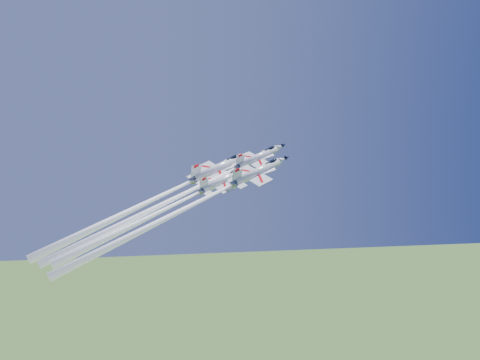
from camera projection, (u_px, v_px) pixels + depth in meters
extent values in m
cylinder|color=white|center=(258.00, 158.00, 122.75)|extent=(4.73, 6.48, 10.51)
cone|color=white|center=(279.00, 147.00, 125.44)|extent=(2.66, 2.78, 2.87)
cone|color=black|center=(284.00, 145.00, 126.07)|extent=(1.34, 1.40, 1.44)
cone|color=slate|center=(237.00, 168.00, 120.27)|extent=(2.43, 2.36, 2.01)
ellipsoid|color=black|center=(271.00, 148.00, 124.17)|extent=(2.87, 1.97, 2.02)
cube|color=black|center=(267.00, 150.00, 123.49)|extent=(0.99, 0.54, 0.65)
cube|color=white|center=(254.00, 160.00, 122.41)|extent=(6.65, 8.54, 4.03)
cube|color=white|center=(262.00, 153.00, 124.55)|extent=(3.01, 1.87, 1.51)
cube|color=white|center=(268.00, 156.00, 122.89)|extent=(3.01, 1.87, 1.51)
cube|color=white|center=(240.00, 167.00, 120.68)|extent=(3.52, 4.66, 2.17)
cube|color=white|center=(240.00, 161.00, 120.04)|extent=(2.56, 1.87, 3.19)
cube|color=red|center=(240.00, 155.00, 119.53)|extent=(1.12, 0.66, 0.88)
cube|color=black|center=(258.00, 161.00, 123.18)|extent=(8.05, 3.08, 3.63)
sphere|color=white|center=(236.00, 168.00, 120.18)|extent=(0.93, 0.95, 0.94)
cone|color=white|center=(147.00, 212.00, 110.46)|extent=(13.01, 21.37, 41.45)
cylinder|color=white|center=(218.00, 168.00, 123.04)|extent=(5.60, 7.67, 12.45)
cone|color=white|center=(244.00, 156.00, 126.22)|extent=(3.15, 3.29, 3.40)
cone|color=black|center=(250.00, 153.00, 126.96)|extent=(1.59, 1.66, 1.71)
cone|color=slate|center=(193.00, 181.00, 120.10)|extent=(2.87, 2.80, 2.38)
ellipsoid|color=black|center=(235.00, 157.00, 124.72)|extent=(3.40, 2.33, 2.40)
cube|color=black|center=(229.00, 159.00, 123.91)|extent=(1.17, 0.64, 0.78)
cube|color=white|center=(214.00, 172.00, 122.64)|extent=(7.87, 10.11, 4.78)
cube|color=white|center=(224.00, 163.00, 125.16)|extent=(3.56, 2.21, 1.79)
cube|color=white|center=(230.00, 167.00, 123.20)|extent=(3.56, 2.21, 1.79)
cube|color=white|center=(196.00, 179.00, 120.58)|extent=(4.16, 5.52, 2.58)
cube|color=white|center=(196.00, 172.00, 119.82)|extent=(3.04, 2.21, 3.78)
cube|color=red|center=(196.00, 166.00, 119.22)|extent=(1.33, 0.78, 1.05)
cube|color=black|center=(219.00, 172.00, 123.54)|extent=(9.54, 3.65, 4.29)
sphere|color=white|center=(192.00, 181.00, 119.99)|extent=(1.10, 1.13, 1.12)
cone|color=white|center=(116.00, 217.00, 112.05)|extent=(11.42, 18.20, 34.39)
cylinder|color=white|center=(257.00, 172.00, 115.04)|extent=(5.07, 6.95, 11.28)
cone|color=white|center=(282.00, 160.00, 117.92)|extent=(2.85, 2.98, 3.08)
cone|color=black|center=(287.00, 157.00, 118.59)|extent=(1.44, 1.50, 1.55)
cone|color=slate|center=(234.00, 184.00, 112.37)|extent=(2.60, 2.54, 2.16)
ellipsoid|color=black|center=(273.00, 162.00, 116.56)|extent=(3.08, 2.12, 2.17)
cube|color=black|center=(267.00, 163.00, 115.83)|extent=(1.06, 0.58, 0.70)
cube|color=white|center=(253.00, 175.00, 114.67)|extent=(7.13, 9.16, 4.33)
cube|color=white|center=(262.00, 167.00, 116.96)|extent=(3.23, 2.00, 1.62)
cube|color=white|center=(269.00, 171.00, 115.18)|extent=(3.23, 2.00, 1.62)
cube|color=white|center=(237.00, 183.00, 112.81)|extent=(3.77, 5.00, 2.33)
cube|color=white|center=(237.00, 176.00, 112.12)|extent=(2.75, 2.00, 3.42)
cube|color=red|center=(237.00, 170.00, 111.58)|extent=(1.20, 0.71, 0.95)
cube|color=black|center=(258.00, 176.00, 115.49)|extent=(8.64, 3.30, 3.89)
sphere|color=white|center=(233.00, 185.00, 112.27)|extent=(1.00, 1.02, 1.01)
cone|color=white|center=(149.00, 227.00, 103.76)|extent=(11.82, 19.12, 36.59)
cylinder|color=white|center=(223.00, 181.00, 117.17)|extent=(4.62, 6.33, 10.28)
cone|color=white|center=(245.00, 169.00, 119.80)|extent=(2.60, 2.72, 2.81)
cone|color=black|center=(250.00, 167.00, 120.41)|extent=(1.31, 1.37, 1.41)
cone|color=slate|center=(201.00, 191.00, 114.75)|extent=(2.37, 2.31, 1.97)
ellipsoid|color=black|center=(237.00, 171.00, 118.56)|extent=(2.81, 1.93, 1.98)
cube|color=black|center=(232.00, 172.00, 117.89)|extent=(0.97, 0.53, 0.64)
cube|color=white|center=(219.00, 183.00, 116.84)|extent=(6.50, 8.35, 3.94)
cube|color=white|center=(228.00, 176.00, 118.93)|extent=(2.94, 1.83, 1.48)
cube|color=white|center=(233.00, 179.00, 117.30)|extent=(2.94, 1.83, 1.48)
cube|color=white|center=(204.00, 190.00, 115.15)|extent=(3.44, 4.56, 2.13)
cube|color=white|center=(204.00, 184.00, 114.52)|extent=(2.51, 1.82, 3.12)
cube|color=red|center=(204.00, 179.00, 114.02)|extent=(1.10, 0.64, 0.86)
cube|color=black|center=(223.00, 184.00, 117.59)|extent=(7.87, 3.01, 3.54)
sphere|color=white|center=(200.00, 192.00, 114.66)|extent=(0.91, 0.93, 0.92)
cone|color=white|center=(131.00, 226.00, 107.63)|extent=(9.96, 15.96, 30.34)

